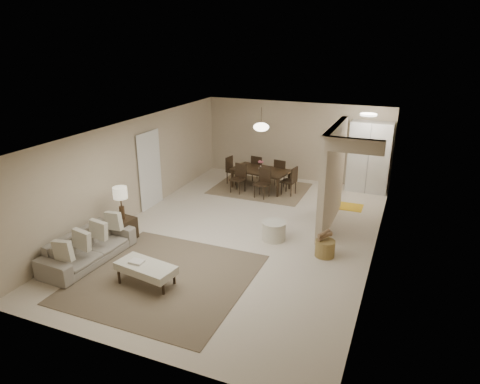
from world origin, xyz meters
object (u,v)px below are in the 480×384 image
at_px(round_pouf, 274,231).
at_px(wicker_basket, 325,248).
at_px(pantry_cabinet, 369,157).
at_px(sofa, 88,248).
at_px(ottoman_bench, 146,268).
at_px(side_table, 124,229).
at_px(dining_table, 260,179).

xyz_separation_m(round_pouf, wicker_basket, (1.25, -0.34, -0.04)).
bearing_deg(pantry_cabinet, sofa, -125.74).
bearing_deg(sofa, ottoman_bench, -97.66).
xyz_separation_m(pantry_cabinet, side_table, (-4.75, -5.55, -0.79)).
xyz_separation_m(sofa, wicker_basket, (4.50, 2.08, -0.13)).
distance_m(side_table, round_pouf, 3.45).
bearing_deg(dining_table, side_table, -101.44).
relative_size(sofa, side_table, 4.06).
bearing_deg(ottoman_bench, round_pouf, 67.62).
bearing_deg(wicker_basket, side_table, -167.80).
xyz_separation_m(pantry_cabinet, sofa, (-4.80, -6.67, -0.74)).
xyz_separation_m(side_table, wicker_basket, (4.45, 0.96, -0.08)).
bearing_deg(round_pouf, side_table, -157.88).
distance_m(sofa, wicker_basket, 4.96).
height_order(pantry_cabinet, round_pouf, pantry_cabinet).
xyz_separation_m(wicker_basket, dining_table, (-2.73, 3.51, 0.13)).
height_order(sofa, ottoman_bench, sofa).
relative_size(round_pouf, dining_table, 0.32).
distance_m(pantry_cabinet, sofa, 8.25).
relative_size(pantry_cabinet, wicker_basket, 5.00).
bearing_deg(wicker_basket, ottoman_bench, -140.43).
bearing_deg(ottoman_bench, dining_table, 97.12).
xyz_separation_m(ottoman_bench, wicker_basket, (2.88, 2.38, -0.15)).
distance_m(wicker_basket, dining_table, 4.45).
bearing_deg(side_table, pantry_cabinet, 49.44).
bearing_deg(ottoman_bench, side_table, 146.43).
bearing_deg(round_pouf, ottoman_bench, -120.97).
bearing_deg(sofa, dining_table, -14.70).
height_order(pantry_cabinet, dining_table, pantry_cabinet).
height_order(ottoman_bench, round_pouf, round_pouf).
xyz_separation_m(pantry_cabinet, ottoman_bench, (-3.18, -6.97, -0.72)).
relative_size(round_pouf, wicker_basket, 1.32).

